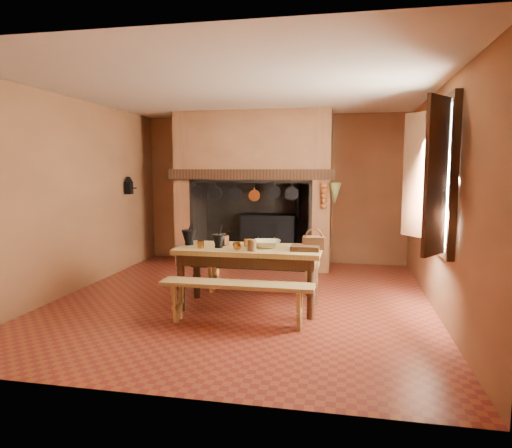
{
  "coord_description": "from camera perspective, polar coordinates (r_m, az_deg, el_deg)",
  "views": [
    {
      "loc": [
        1.37,
        -5.94,
        1.77
      ],
      "look_at": [
        0.13,
        0.3,
        1.01
      ],
      "focal_mm": 32.0,
      "sensor_mm": 36.0,
      "label": 1
    }
  ],
  "objects": [
    {
      "name": "work_table",
      "position": [
        5.84,
        -0.85,
        -4.12
      ],
      "size": [
        1.83,
        0.81,
        0.79
      ],
      "color": "tan",
      "rests_on": "floor"
    },
    {
      "name": "wall_left",
      "position": [
        7.1,
        -21.84,
        3.31
      ],
      "size": [
        0.02,
        5.5,
        2.8
      ],
      "primitive_type": "cube",
      "color": "#915F3A",
      "rests_on": "floor"
    },
    {
      "name": "stoneware_crock",
      "position": [
        5.54,
        -0.52,
        -2.67
      ],
      "size": [
        0.12,
        0.12,
        0.14
      ],
      "primitive_type": "cylinder",
      "rotation": [
        0.0,
        0.0,
        -0.08
      ],
      "color": "brown",
      "rests_on": "work_table"
    },
    {
      "name": "hanging_pans",
      "position": [
        7.95,
        -1.19,
        3.83
      ],
      "size": [
        1.92,
        0.29,
        0.27
      ],
      "color": "black",
      "rests_on": "chimney_breast"
    },
    {
      "name": "wooden_tray",
      "position": [
        5.61,
        6.14,
        -3.01
      ],
      "size": [
        0.35,
        0.25,
        0.06
      ],
      "primitive_type": "cube",
      "rotation": [
        0.0,
        0.0,
        0.01
      ],
      "color": "#371D11",
      "rests_on": "work_table"
    },
    {
      "name": "brass_mug_b",
      "position": [
        5.88,
        -1.1,
        -2.3
      ],
      "size": [
        0.11,
        0.11,
        0.1
      ],
      "primitive_type": "cylinder",
      "rotation": [
        0.0,
        0.0,
        0.34
      ],
      "color": "#B87B2A",
      "rests_on": "work_table"
    },
    {
      "name": "chimney_breast",
      "position": [
        8.42,
        -0.2,
        7.08
      ],
      "size": [
        2.95,
        0.96,
        2.8
      ],
      "color": "#915F3A",
      "rests_on": "floor"
    },
    {
      "name": "wall_right",
      "position": [
        6.06,
        21.98,
        2.78
      ],
      "size": [
        0.02,
        5.5,
        2.8
      ],
      "primitive_type": "cube",
      "color": "#915F3A",
      "rests_on": "floor"
    },
    {
      "name": "mixing_bowl",
      "position": [
        5.8,
        1.29,
        -2.49
      ],
      "size": [
        0.4,
        0.4,
        0.09
      ],
      "primitive_type": "imported",
      "rotation": [
        0.0,
        0.0,
        0.09
      ],
      "color": "beige",
      "rests_on": "work_table"
    },
    {
      "name": "floor",
      "position": [
        6.35,
        -1.7,
        -9.4
      ],
      "size": [
        5.5,
        5.5,
        0.0
      ],
      "primitive_type": "plane",
      "color": "brown",
      "rests_on": "ground"
    },
    {
      "name": "brass_cup",
      "position": [
        5.63,
        -2.35,
        -2.78
      ],
      "size": [
        0.11,
        0.11,
        0.09
      ],
      "primitive_type": "imported",
      "rotation": [
        0.0,
        0.0,
        -0.03
      ],
      "color": "#B87B2A",
      "rests_on": "work_table"
    },
    {
      "name": "herb_bunch",
      "position": [
        7.75,
        9.84,
        3.8
      ],
      "size": [
        0.2,
        0.2,
        0.35
      ],
      "primitive_type": "cone",
      "rotation": [
        3.14,
        0.0,
        0.0
      ],
      "color": "brown",
      "rests_on": "chimney_breast"
    },
    {
      "name": "wall_front",
      "position": [
        3.5,
        -11.93,
        0.53
      ],
      "size": [
        5.0,
        0.02,
        2.8
      ],
      "primitive_type": "cube",
      "color": "#915F3A",
      "rests_on": "floor"
    },
    {
      "name": "mortar_large",
      "position": [
        6.04,
        -8.37,
        -1.57
      ],
      "size": [
        0.19,
        0.19,
        0.33
      ],
      "rotation": [
        0.0,
        0.0,
        -0.05
      ],
      "color": "black",
      "rests_on": "work_table"
    },
    {
      "name": "back_wall",
      "position": [
        8.81,
        2.29,
        4.38
      ],
      "size": [
        5.0,
        0.02,
        2.8
      ],
      "primitive_type": "cube",
      "color": "#915F3A",
      "rests_on": "floor"
    },
    {
      "name": "glass_jar",
      "position": [
        5.73,
        7.22,
        -2.43
      ],
      "size": [
        0.08,
        0.08,
        0.13
      ],
      "primitive_type": "cylinder",
      "rotation": [
        0.0,
        0.0,
        -0.01
      ],
      "color": "beige",
      "rests_on": "work_table"
    },
    {
      "name": "bench_back",
      "position": [
        6.53,
        0.38,
        -5.69
      ],
      "size": [
        1.7,
        0.3,
        0.48
      ],
      "color": "tan",
      "rests_on": "floor"
    },
    {
      "name": "brass_mug_a",
      "position": [
        5.78,
        -6.93,
        -2.56
      ],
      "size": [
        0.09,
        0.09,
        0.09
      ],
      "primitive_type": "cylinder",
      "rotation": [
        0.0,
        0.0,
        -0.06
      ],
      "color": "#B87B2A",
      "rests_on": "work_table"
    },
    {
      "name": "wicker_basket",
      "position": [
        5.74,
        7.23,
        -2.24
      ],
      "size": [
        0.28,
        0.2,
        0.26
      ],
      "rotation": [
        0.0,
        0.0,
        0.03
      ],
      "color": "#522918",
      "rests_on": "work_table"
    },
    {
      "name": "window",
      "position": [
        5.63,
        21.35,
        5.6
      ],
      "size": [
        0.39,
        1.75,
        1.76
      ],
      "color": "white",
      "rests_on": "wall_right"
    },
    {
      "name": "iron_range",
      "position": [
        8.61,
        1.67,
        -1.8
      ],
      "size": [
        1.12,
        0.55,
        1.6
      ],
      "color": "black",
      "rests_on": "floor"
    },
    {
      "name": "onion_string",
      "position": [
        7.75,
        8.5,
        3.46
      ],
      "size": [
        0.12,
        0.1,
        0.46
      ],
      "primitive_type": null,
      "color": "#9D511D",
      "rests_on": "chimney_breast"
    },
    {
      "name": "mortar_small",
      "position": [
        5.79,
        -4.69,
        -2.02
      ],
      "size": [
        0.17,
        0.17,
        0.29
      ],
      "rotation": [
        0.0,
        0.0,
        0.39
      ],
      "color": "black",
      "rests_on": "work_table"
    },
    {
      "name": "wall_coffee_mill",
      "position": [
        8.4,
        -15.63,
        4.81
      ],
      "size": [
        0.23,
        0.16,
        0.31
      ],
      "color": "black",
      "rests_on": "wall_left"
    },
    {
      "name": "bench_front",
      "position": [
        5.26,
        -2.41,
        -8.64
      ],
      "size": [
        1.77,
        0.31,
        0.5
      ],
      "color": "tan",
      "rests_on": "floor"
    },
    {
      "name": "ceiling",
      "position": [
        6.19,
        -1.79,
        16.36
      ],
      "size": [
        5.5,
        5.5,
        0.0
      ],
      "primitive_type": "plane",
      "rotation": [
        3.14,
        0.0,
        0.0
      ],
      "color": "silver",
      "rests_on": "back_wall"
    },
    {
      "name": "coffee_grinder",
      "position": [
        5.95,
        -4.23,
        -1.97
      ],
      "size": [
        0.18,
        0.15,
        0.2
      ],
      "rotation": [
        0.0,
        0.0,
        -0.17
      ],
      "color": "#371D11",
      "rests_on": "work_table"
    },
    {
      "name": "hearth_pans",
      "position": [
        8.68,
        -5.19,
        -4.37
      ],
      "size": [
        0.51,
        0.62,
        0.2
      ],
      "color": "#B87B2A",
      "rests_on": "floor"
    }
  ]
}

